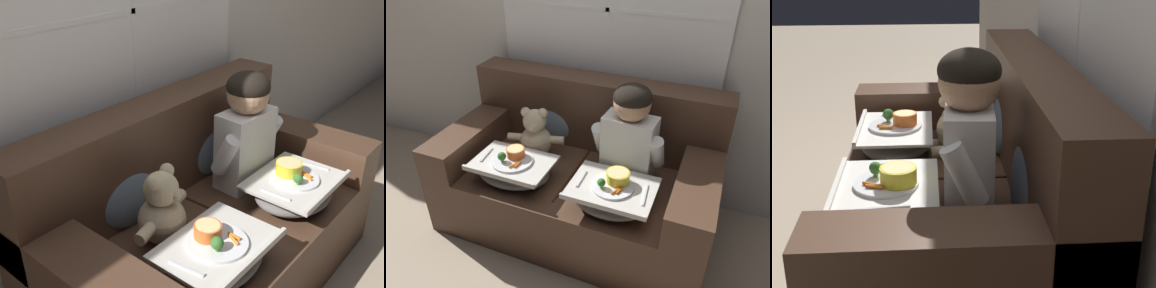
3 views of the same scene
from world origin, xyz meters
The scene contains 9 objects.
ground_plane centered at (0.00, 0.00, 0.00)m, with size 14.00×14.00×0.00m, color tan.
wall_back_with_window centered at (0.00, 0.52, 1.30)m, with size 8.00×0.08×2.60m.
couch centered at (0.00, 0.07, 0.32)m, with size 1.63×0.89×0.87m.
throw_pillow_behind_child centered at (0.30, 0.26, 0.58)m, with size 0.36×0.17×0.38m.
throw_pillow_behind_teddy centered at (-0.30, 0.26, 0.58)m, with size 0.36×0.17×0.38m.
child_figure centered at (0.30, 0.05, 0.73)m, with size 0.42×0.21×0.58m.
teddy_bear centered at (-0.30, 0.04, 0.55)m, with size 0.36×0.26×0.33m.
lap_tray_child centered at (0.30, -0.23, 0.48)m, with size 0.44×0.35×0.19m.
lap_tray_teddy centered at (-0.30, -0.23, 0.48)m, with size 0.45×0.32×0.19m.
Camera 2 is at (0.72, -1.71, 1.74)m, focal length 35.00 mm.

